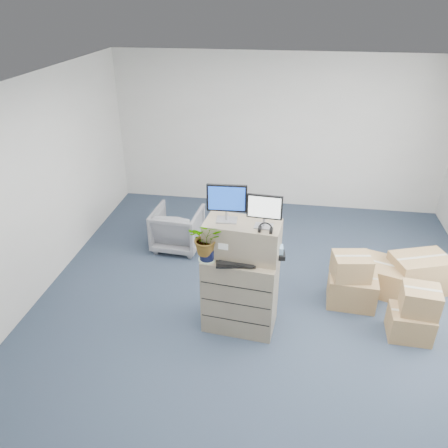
% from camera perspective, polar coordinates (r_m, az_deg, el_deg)
% --- Properties ---
extents(ground, '(7.00, 7.00, 0.00)m').
position_cam_1_polar(ground, '(5.67, 4.69, -12.53)').
color(ground, '#283448').
rests_on(ground, ground).
extents(wall_back, '(6.00, 0.02, 2.80)m').
position_cam_1_polar(wall_back, '(8.13, 7.16, 11.73)').
color(wall_back, beige).
rests_on(wall_back, ground).
extents(filing_cabinet_lower, '(0.90, 0.60, 0.99)m').
position_cam_1_polar(filing_cabinet_lower, '(5.31, 2.15, -8.84)').
color(filing_cabinet_lower, '#86745D').
rests_on(filing_cabinet_lower, ground).
extents(filing_cabinet_upper, '(0.89, 0.51, 0.42)m').
position_cam_1_polar(filing_cabinet_upper, '(4.95, 2.42, -1.98)').
color(filing_cabinet_upper, '#86745D').
rests_on(filing_cabinet_upper, filing_cabinet_lower).
extents(monitor_left, '(0.44, 0.18, 0.44)m').
position_cam_1_polar(monitor_left, '(4.77, 0.37, 3.04)').
color(monitor_left, '#99999E').
rests_on(monitor_left, filing_cabinet_upper).
extents(monitor_right, '(0.38, 0.16, 0.38)m').
position_cam_1_polar(monitor_right, '(4.68, 5.31, 1.92)').
color(monitor_right, '#99999E').
rests_on(monitor_right, filing_cabinet_upper).
extents(headphones, '(0.15, 0.03, 0.15)m').
position_cam_1_polar(headphones, '(4.66, 5.45, -0.59)').
color(headphones, black).
rests_on(headphones, filing_cabinet_upper).
extents(keyboard, '(0.46, 0.25, 0.02)m').
position_cam_1_polar(keyboard, '(4.89, 1.53, -5.15)').
color(keyboard, black).
rests_on(keyboard, filing_cabinet_lower).
extents(mouse, '(0.10, 0.08, 0.03)m').
position_cam_1_polar(mouse, '(4.89, 5.62, -5.22)').
color(mouse, silver).
rests_on(mouse, filing_cabinet_lower).
extents(water_bottle, '(0.07, 0.07, 0.26)m').
position_cam_1_polar(water_bottle, '(4.96, 3.37, -3.06)').
color(water_bottle, gray).
rests_on(water_bottle, filing_cabinet_lower).
extents(phone_dock, '(0.06, 0.05, 0.11)m').
position_cam_1_polar(phone_dock, '(5.04, 2.42, -3.68)').
color(phone_dock, silver).
rests_on(phone_dock, filing_cabinet_lower).
extents(external_drive, '(0.21, 0.17, 0.06)m').
position_cam_1_polar(external_drive, '(5.03, 6.83, -4.06)').
color(external_drive, black).
rests_on(external_drive, filing_cabinet_lower).
extents(tissue_box, '(0.23, 0.13, 0.08)m').
position_cam_1_polar(tissue_box, '(5.00, 6.46, -3.29)').
color(tissue_box, '#3F8ED8').
rests_on(tissue_box, external_drive).
extents(potted_plant, '(0.41, 0.44, 0.41)m').
position_cam_1_polar(potted_plant, '(4.85, -2.26, -2.40)').
color(potted_plant, '#9AB28F').
rests_on(potted_plant, filing_cabinet_lower).
extents(office_chair, '(0.77, 0.72, 0.74)m').
position_cam_1_polar(office_chair, '(6.97, -6.09, -0.34)').
color(office_chair, slate).
rests_on(office_chair, ground).
extents(cardboard_boxes, '(1.67, 1.54, 0.74)m').
position_cam_1_polar(cardboard_boxes, '(6.20, 20.84, -7.26)').
color(cardboard_boxes, '#A37C4E').
rests_on(cardboard_boxes, ground).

